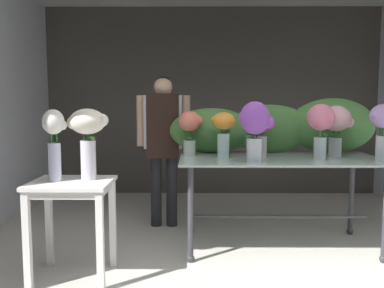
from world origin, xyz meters
The scene contains 15 objects.
ground_plane centered at (0.00, 1.94, 0.00)m, with size 8.54×8.54×0.00m, color beige.
wall_back centered at (0.00, 3.88, 1.38)m, with size 5.01×0.12×2.76m, color #4C4742.
display_table_glass centered at (0.53, 1.54, 0.73)m, with size 1.86×0.95×0.86m.
side_table_white centered at (-1.21, 0.85, 0.64)m, with size 0.61×0.52×0.77m.
florist centered at (-0.61, 2.19, 1.02)m, with size 0.59×0.24×1.64m.
foliage_backdrop centered at (0.57, 1.89, 1.11)m, with size 2.08×0.32×0.55m.
vase_coral_snapdragons centered at (-0.31, 1.68, 1.13)m, with size 0.24×0.21×0.43m.
vase_magenta_stock centered at (0.35, 1.56, 1.12)m, with size 0.25×0.23×0.43m.
vase_blush_hydrangea centered at (1.06, 1.60, 1.17)m, with size 0.31×0.27×0.48m.
vase_sunset_dahlias centered at (0.00, 1.52, 1.12)m, with size 0.23×0.21×0.42m.
vase_lilac_peonies centered at (1.37, 1.32, 1.18)m, with size 0.25×0.23×0.50m.
vase_violet_ranunculus centered at (0.24, 1.23, 1.18)m, with size 0.30×0.25×0.52m.
vase_rosy_carnations centered at (0.85, 1.40, 1.18)m, with size 0.26×0.24×0.50m.
vase_white_roses_tall centered at (-1.33, 0.85, 1.09)m, with size 0.18×0.16×0.55m.
vase_cream_lisianthus_tall centered at (-1.09, 0.90, 1.14)m, with size 0.33×0.27×0.55m.
Camera 1 is at (-0.27, -2.17, 1.36)m, focal length 37.55 mm.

